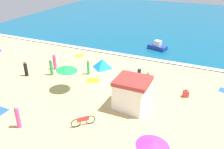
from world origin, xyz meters
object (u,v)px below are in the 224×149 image
Objects in this scene: beachgoer_6 at (55,62)px; beach_umbrella_4 at (153,144)px; beach_tent at (102,63)px; beachgoer_2 at (88,67)px; beachgoer_4 at (51,67)px; parked_bicycle at (83,121)px; beachgoer_3 at (139,75)px; beach_umbrella_2 at (67,69)px; beachgoer_0 at (26,69)px; lifeguard_cabana at (132,93)px; beachgoer_5 at (148,76)px; beachgoer_1 at (186,93)px; small_boat_0 at (157,46)px; beachgoer_7 at (18,117)px.

beach_umbrella_4 is at bearing -33.35° from beachgoer_6.
beach_tent is 1.19× the size of beachgoer_6.
beachgoer_2 is 0.93× the size of beachgoer_6.
beachgoer_4 reaches higher than beachgoer_6.
beachgoer_3 is (1.55, 7.98, 0.42)m from parked_bicycle.
beach_umbrella_2 is 1.51× the size of beachgoer_0.
beach_umbrella_2 is (-6.32, 0.29, 0.82)m from lifeguard_cabana.
beachgoer_4 reaches higher than beach_tent.
beach_umbrella_2 is at bearing -6.36° from beachgoer_0.
beach_tent reaches higher than parked_bicycle.
beachgoer_5 is at bearing 76.24° from parked_bicycle.
lifeguard_cabana is 5.19m from beachgoer_1.
beachgoer_4 reaches higher than beachgoer_2.
beachgoer_1 is 0.44× the size of beachgoer_4.
beachgoer_4 is at bearing -124.28° from small_boat_0.
beachgoer_6 reaches higher than beachgoer_3.
beachgoer_7 is at bearing -104.05° from small_boat_0.
beachgoer_7 is (-6.46, -5.74, -0.43)m from lifeguard_cabana.
beachgoer_0 is at bearing -152.43° from beachgoer_2.
lifeguard_cabana reaches higher than beachgoer_7.
beachgoer_0 is 6.39m from beachgoer_2.
beachgoer_5 is at bearing 9.94° from beachgoer_6.
small_boat_0 is (8.69, 10.59, -0.35)m from beachgoer_6.
beachgoer_5 is at bearing 155.56° from beachgoer_1.
beach_umbrella_4 is at bearing -59.35° from lifeguard_cabana.
beach_umbrella_4 is 3.16× the size of beachgoer_1.
lifeguard_cabana is at bearing -87.83° from beachgoer_5.
beachgoer_0 is 0.89× the size of beachgoer_6.
beach_umbrella_2 is 14.70m from small_boat_0.
beach_umbrella_2 reaches higher than beachgoer_5.
beachgoer_2 is at bearing 135.61° from beach_umbrella_4.
beachgoer_4 reaches higher than beachgoer_5.
beachgoer_0 is 2.01× the size of beachgoer_1.
beachgoer_4 is at bearing 167.29° from lifeguard_cabana.
beachgoer_6 is (-9.36, -0.81, 0.03)m from beachgoer_3.
beach_umbrella_2 is 1.43× the size of beachgoer_2.
beachgoer_3 reaches higher than beachgoer_2.
beachgoer_7 is (3.16, -7.91, 0.00)m from beachgoer_4.
beachgoer_3 is at bearing 60.72° from beachgoer_7.
beachgoer_3 is at bearing 79.01° from parked_bicycle.
beachgoer_5 is at bearing 60.30° from beachgoer_7.
beach_tent is at bearing 28.11° from beachgoer_6.
small_boat_0 is (4.96, 19.83, -0.38)m from beachgoer_7.
beachgoer_3 is at bearing 169.39° from beachgoer_1.
beachgoer_0 reaches higher than parked_bicycle.
beachgoer_4 reaches higher than parked_bicycle.
lifeguard_cabana is 3.26× the size of beachgoer_5.
beach_umbrella_4 reaches higher than beachgoer_6.
lifeguard_cabana is 9.87m from beachgoer_4.
small_boat_0 reaches higher than beachgoer_1.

